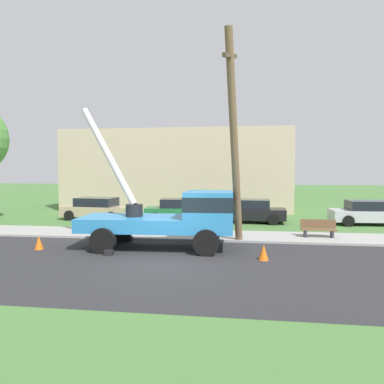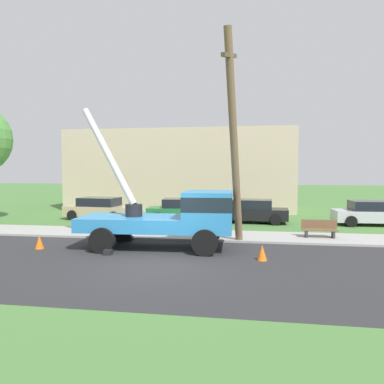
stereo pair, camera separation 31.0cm
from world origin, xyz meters
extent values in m
plane|color=#477538|center=(0.00, 12.00, 0.00)|extent=(120.00, 120.00, 0.00)
cube|color=#2B2B2D|center=(0.00, 0.00, 0.00)|extent=(80.00, 8.50, 0.01)
cube|color=#9E9E99|center=(0.00, 5.65, 0.05)|extent=(80.00, 2.81, 0.10)
cube|color=#2D84C6|center=(-1.74, 2.61, 1.02)|extent=(4.41, 2.60, 0.55)
cube|color=#2D84C6|center=(1.35, 2.75, 1.55)|extent=(2.01, 2.49, 1.60)
cube|color=#19232D|center=(1.35, 2.75, 1.90)|extent=(2.03, 2.51, 0.56)
cylinder|color=black|center=(-1.72, 2.61, 1.55)|extent=(0.70, 0.70, 0.50)
cylinder|color=silver|center=(-3.03, 3.20, 3.85)|extent=(2.94, 1.53, 4.26)
cube|color=black|center=(-2.28, 1.13, 0.10)|extent=(0.31, 0.31, 0.20)
cube|color=black|center=(-2.41, 4.03, 0.10)|extent=(0.31, 0.31, 0.20)
cylinder|color=black|center=(1.37, 1.55, 0.50)|extent=(1.00, 0.30, 1.00)
cylinder|color=black|center=(1.25, 3.95, 0.50)|extent=(1.00, 0.30, 1.00)
cylinder|color=black|center=(-2.60, 1.36, 0.50)|extent=(1.00, 0.30, 1.00)
cylinder|color=black|center=(-2.71, 3.76, 0.50)|extent=(1.00, 0.30, 1.00)
cylinder|color=brown|center=(2.32, 3.56, 4.37)|extent=(0.82, 2.45, 8.82)
cube|color=brown|center=(2.16, 2.77, 7.70)|extent=(0.53, 1.78, 0.58)
cone|color=orange|center=(3.46, 1.17, 0.28)|extent=(0.36, 0.36, 0.56)
cone|color=orange|center=(-5.46, 1.73, 0.28)|extent=(0.36, 0.36, 0.56)
cube|color=tan|center=(-6.80, 10.92, 0.55)|extent=(4.55, 2.19, 0.65)
cube|color=black|center=(-6.80, 10.92, 1.15)|extent=(2.60, 1.87, 0.55)
cylinder|color=black|center=(-5.43, 9.89, 0.32)|extent=(0.64, 0.22, 0.64)
cylinder|color=black|center=(-5.27, 11.68, 0.32)|extent=(0.64, 0.22, 0.64)
cylinder|color=black|center=(-8.32, 10.15, 0.32)|extent=(0.64, 0.22, 0.64)
cylinder|color=black|center=(-8.16, 11.94, 0.32)|extent=(0.64, 0.22, 0.64)
cube|color=#1E6638|center=(-1.20, 10.85, 0.55)|extent=(4.55, 2.20, 0.65)
cube|color=black|center=(-1.20, 10.85, 1.15)|extent=(2.61, 1.88, 0.55)
cylinder|color=black|center=(0.33, 10.08, 0.32)|extent=(0.64, 0.22, 0.64)
cylinder|color=black|center=(0.16, 11.88, 0.32)|extent=(0.64, 0.22, 0.64)
cylinder|color=black|center=(-2.57, 9.82, 0.32)|extent=(0.64, 0.22, 0.64)
cylinder|color=black|center=(-2.73, 11.61, 0.32)|extent=(0.64, 0.22, 0.64)
cube|color=black|center=(3.04, 10.88, 0.55)|extent=(4.48, 2.01, 0.65)
cube|color=black|center=(3.04, 10.88, 1.15)|extent=(2.54, 1.77, 0.55)
cylinder|color=black|center=(4.45, 9.91, 0.32)|extent=(0.64, 0.22, 0.64)
cylinder|color=black|center=(4.53, 11.70, 0.32)|extent=(0.64, 0.22, 0.64)
cylinder|color=black|center=(1.55, 10.05, 0.32)|extent=(0.64, 0.22, 0.64)
cylinder|color=black|center=(1.63, 11.84, 0.32)|extent=(0.64, 0.22, 0.64)
cube|color=#B7B7BF|center=(10.05, 10.90, 0.55)|extent=(4.46, 1.96, 0.65)
cube|color=black|center=(10.05, 10.90, 1.15)|extent=(2.52, 1.75, 0.55)
cylinder|color=black|center=(8.63, 9.94, 0.32)|extent=(0.64, 0.22, 0.64)
cylinder|color=black|center=(8.56, 11.74, 0.32)|extent=(0.64, 0.22, 0.64)
cube|color=brown|center=(6.19, 5.65, 0.45)|extent=(1.60, 0.44, 0.06)
cube|color=brown|center=(6.19, 5.85, 0.70)|extent=(1.60, 0.06, 0.40)
cube|color=#333338|center=(5.59, 5.65, 0.23)|extent=(0.10, 0.40, 0.45)
cube|color=#333338|center=(6.79, 5.65, 0.23)|extent=(0.10, 0.40, 0.45)
cube|color=#C6B293|center=(-2.71, 18.23, 3.20)|extent=(18.00, 6.00, 6.40)
camera|label=1|loc=(2.79, -12.19, 3.20)|focal=34.93mm
camera|label=2|loc=(3.10, -12.14, 3.20)|focal=34.93mm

